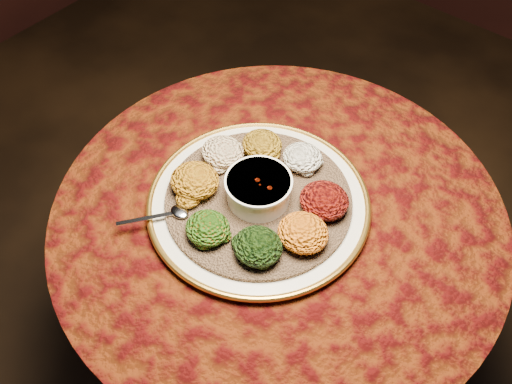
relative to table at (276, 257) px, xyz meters
The scene contains 13 objects.
table is the anchor object (origin of this frame).
platter 0.20m from the table, 154.38° to the right, with size 0.57×0.57×0.02m.
injera 0.21m from the table, 154.38° to the right, with size 0.39×0.39×0.01m, color brown.
stew_bowl 0.25m from the table, 154.38° to the right, with size 0.14×0.14×0.06m.
spoon 0.30m from the table, 131.95° to the right, with size 0.10×0.12×0.01m.
portion_ayib 0.26m from the table, 103.28° to the left, with size 0.09×0.08×0.04m, color white.
portion_kitfo 0.25m from the table, 30.69° to the left, with size 0.10×0.10×0.05m, color black.
portion_tikil 0.25m from the table, 25.52° to the right, with size 0.10×0.10×0.05m, color #B3730E.
portion_gomen 0.27m from the table, 69.90° to the right, with size 0.10×0.09×0.05m, color black.
portion_mixveg 0.28m from the table, 110.69° to the right, with size 0.09×0.09×0.04m, color #AD3D0B.
portion_kik 0.29m from the table, 152.42° to the right, with size 0.10×0.10×0.05m, color #A96D0E.
portion_timatim 0.29m from the table, behind, with size 0.09×0.09×0.05m, color #710E06.
portion_shiro 0.27m from the table, 142.94° to the left, with size 0.09×0.09×0.04m, color #956B12.
Camera 1 is at (0.43, -0.59, 1.69)m, focal length 40.00 mm.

